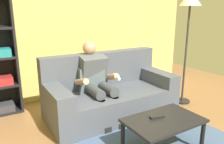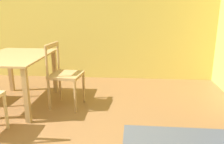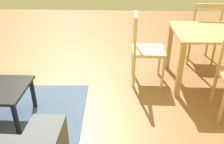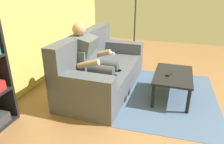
{
  "view_description": "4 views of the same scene",
  "coord_description": "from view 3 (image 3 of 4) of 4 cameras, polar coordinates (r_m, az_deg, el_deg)",
  "views": [
    {
      "loc": [
        -0.88,
        -0.89,
        1.6
      ],
      "look_at": [
        0.81,
        1.93,
        0.7
      ],
      "focal_mm": 36.29,
      "sensor_mm": 36.0,
      "label": 1
    },
    {
      "loc": [
        1.32,
        1.52,
        1.41
      ],
      "look_at": [
        -0.51,
        1.37,
        0.9
      ],
      "focal_mm": 37.95,
      "sensor_mm": 36.0,
      "label": 2
    },
    {
      "loc": [
        -0.57,
        2.83,
        1.66
      ],
      "look_at": [
        -0.51,
        1.37,
        0.9
      ],
      "focal_mm": 37.99,
      "sensor_mm": 36.0,
      "label": 3
    },
    {
      "loc": [
        -2.28,
        0.8,
        1.68
      ],
      "look_at": [
        -0.51,
        1.37,
        0.9
      ],
      "focal_mm": 33.93,
      "sensor_mm": 36.0,
      "label": 4
    }
  ],
  "objects": [
    {
      "name": "ground_plane",
      "position": [
        3.33,
        -7.74,
        -2.58
      ],
      "size": [
        8.66,
        8.66,
        0.0
      ],
      "primitive_type": "plane",
      "color": "brown"
    },
    {
      "name": "dining_table",
      "position": [
        3.37,
        24.51,
        7.12
      ],
      "size": [
        1.2,
        0.87,
        0.74
      ],
      "color": "tan",
      "rests_on": "ground_plane"
    },
    {
      "name": "dining_chair_facing_couch",
      "position": [
        3.2,
        8.22,
        5.29
      ],
      "size": [
        0.43,
        0.43,
        0.94
      ],
      "color": "#D1B27F",
      "rests_on": "ground_plane"
    },
    {
      "name": "dining_chair_by_doorway",
      "position": [
        4.04,
        20.78,
        8.77
      ],
      "size": [
        0.44,
        0.44,
        0.96
      ],
      "color": "tan",
      "rests_on": "ground_plane"
    }
  ]
}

